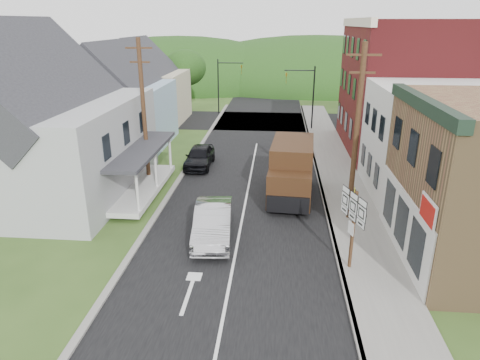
% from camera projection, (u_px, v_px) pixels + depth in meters
% --- Properties ---
extents(ground, '(120.00, 120.00, 0.00)m').
position_uv_depth(ground, '(237.00, 247.00, 19.84)').
color(ground, '#2D4719').
rests_on(ground, ground).
extents(road, '(9.00, 90.00, 0.02)m').
position_uv_depth(road, '(251.00, 175.00, 29.18)').
color(road, black).
rests_on(road, ground).
extents(cross_road, '(60.00, 9.00, 0.02)m').
position_uv_depth(cross_road, '(261.00, 121.00, 45.05)').
color(cross_road, black).
rests_on(cross_road, ground).
extents(sidewalk_right, '(2.80, 55.00, 0.15)m').
position_uv_depth(sidewalk_right, '(342.00, 187.00, 26.79)').
color(sidewalk_right, slate).
rests_on(sidewalk_right, ground).
extents(curb_right, '(0.20, 55.00, 0.15)m').
position_uv_depth(curb_right, '(321.00, 187.00, 26.90)').
color(curb_right, slate).
rests_on(curb_right, ground).
extents(curb_left, '(0.30, 55.00, 0.12)m').
position_uv_depth(curb_left, '(177.00, 182.00, 27.67)').
color(curb_left, slate).
rests_on(curb_left, ground).
extents(storefront_white, '(8.00, 7.00, 6.50)m').
position_uv_depth(storefront_white, '(443.00, 143.00, 24.77)').
color(storefront_white, silver).
rests_on(storefront_white, ground).
extents(storefront_red, '(8.00, 12.00, 10.00)m').
position_uv_depth(storefront_red, '(403.00, 88.00, 33.03)').
color(storefront_red, maroon).
rests_on(storefront_red, ground).
extents(house_gray, '(10.20, 12.24, 8.35)m').
position_uv_depth(house_gray, '(42.00, 124.00, 24.96)').
color(house_gray, '#999B9E').
rests_on(house_gray, ground).
extents(house_blue, '(7.14, 8.16, 7.28)m').
position_uv_depth(house_blue, '(124.00, 101.00, 35.34)').
color(house_blue, '#94B5CA').
rests_on(house_blue, ground).
extents(house_cream, '(7.14, 8.16, 7.28)m').
position_uv_depth(house_cream, '(149.00, 85.00, 43.79)').
color(house_cream, beige).
rests_on(house_cream, ground).
extents(utility_pole_right, '(1.60, 0.26, 9.00)m').
position_uv_depth(utility_pole_right, '(356.00, 134.00, 21.02)').
color(utility_pole_right, '#472D19').
rests_on(utility_pole_right, ground).
extents(utility_pole_left, '(1.60, 0.26, 9.00)m').
position_uv_depth(utility_pole_left, '(144.00, 112.00, 26.23)').
color(utility_pole_left, '#472D19').
rests_on(utility_pole_left, ground).
extents(traffic_signal_right, '(2.87, 0.20, 6.00)m').
position_uv_depth(traffic_signal_right, '(306.00, 91.00, 40.12)').
color(traffic_signal_right, black).
rests_on(traffic_signal_right, ground).
extents(traffic_signal_left, '(2.87, 0.20, 6.00)m').
position_uv_depth(traffic_signal_left, '(224.00, 80.00, 47.37)').
color(traffic_signal_left, black).
rests_on(traffic_signal_left, ground).
extents(tree_left_b, '(4.80, 4.80, 6.94)m').
position_uv_depth(tree_left_b, '(18.00, 95.00, 30.76)').
color(tree_left_b, '#382616').
rests_on(tree_left_b, ground).
extents(tree_left_c, '(5.80, 5.80, 8.41)m').
position_uv_depth(tree_left_c, '(46.00, 68.00, 38.03)').
color(tree_left_c, '#382616').
rests_on(tree_left_c, ground).
extents(tree_left_d, '(4.80, 4.80, 6.94)m').
position_uv_depth(tree_left_d, '(185.00, 68.00, 48.77)').
color(tree_left_d, '#382616').
rests_on(tree_left_d, ground).
extents(forested_ridge, '(90.00, 30.00, 16.00)m').
position_uv_depth(forested_ridge, '(268.00, 84.00, 71.19)').
color(forested_ridge, '#1A3610').
rests_on(forested_ridge, ground).
extents(silver_sedan, '(2.15, 5.08, 1.63)m').
position_uv_depth(silver_sedan, '(213.00, 223.00, 20.44)').
color(silver_sedan, '#B1B1B6').
rests_on(silver_sedan, ground).
extents(dark_sedan, '(1.81, 4.45, 1.51)m').
position_uv_depth(dark_sedan, '(199.00, 157.00, 30.63)').
color(dark_sedan, black).
rests_on(dark_sedan, ground).
extents(delivery_van, '(2.81, 6.02, 3.28)m').
position_uv_depth(delivery_van, '(291.00, 171.00, 24.99)').
color(delivery_van, '#311B0D').
rests_on(delivery_van, ground).
extents(route_sign_cluster, '(0.69, 1.87, 3.41)m').
position_uv_depth(route_sign_cluster, '(353.00, 219.00, 17.23)').
color(route_sign_cluster, '#472D19').
rests_on(route_sign_cluster, sidewalk_right).
extents(warning_sign, '(0.16, 0.74, 2.68)m').
position_uv_depth(warning_sign, '(354.00, 206.00, 19.71)').
color(warning_sign, black).
rests_on(warning_sign, sidewalk_right).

